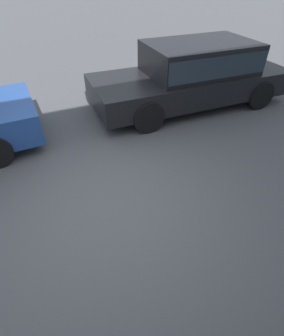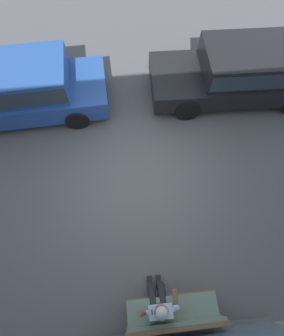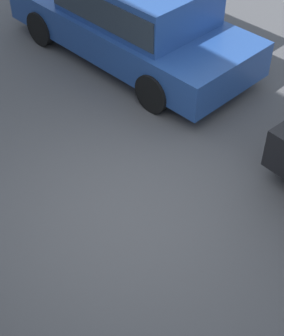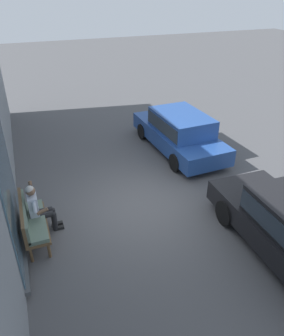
{
  "view_description": "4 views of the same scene",
  "coord_description": "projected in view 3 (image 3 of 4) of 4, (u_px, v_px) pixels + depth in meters",
  "views": [
    {
      "loc": [
        0.57,
        2.6,
        2.86
      ],
      "look_at": [
        -0.38,
        0.5,
        1.01
      ],
      "focal_mm": 28.0,
      "sensor_mm": 36.0,
      "label": 1
    },
    {
      "loc": [
        0.14,
        2.6,
        5.74
      ],
      "look_at": [
        -0.13,
        0.07,
        0.77
      ],
      "focal_mm": 28.0,
      "sensor_mm": 36.0,
      "label": 2
    },
    {
      "loc": [
        -3.16,
        2.6,
        4.63
      ],
      "look_at": [
        -0.13,
        -0.16,
        0.81
      ],
      "focal_mm": 55.0,
      "sensor_mm": 36.0,
      "label": 3
    },
    {
      "loc": [
        -6.96,
        2.6,
        5.46
      ],
      "look_at": [
        0.11,
        -0.1,
        1.11
      ],
      "focal_mm": 35.0,
      "sensor_mm": 36.0,
      "label": 4
    }
  ],
  "objects": [
    {
      "name": "parked_car_mid",
      "position": [
        133.0,
        15.0,
        8.31
      ],
      "size": [
        4.5,
        1.97,
        1.44
      ],
      "color": "#23478E",
      "rests_on": "ground_plane"
    },
    {
      "name": "ground_plane",
      "position": [
        125.0,
        218.0,
        6.14
      ],
      "size": [
        60.0,
        60.0,
        0.0
      ],
      "primitive_type": "plane",
      "color": "#4C4C4F"
    }
  ]
}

